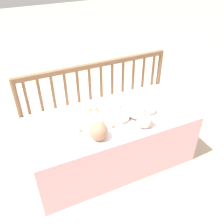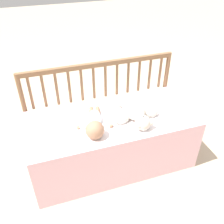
% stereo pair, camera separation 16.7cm
% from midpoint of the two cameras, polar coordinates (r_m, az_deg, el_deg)
% --- Properties ---
extents(ground_plane, '(12.00, 12.00, 0.00)m').
position_cam_midpoint_polar(ground_plane, '(2.19, -2.30, -10.97)').
color(ground_plane, '#C6B293').
extents(crib_mattress, '(1.28, 0.58, 0.46)m').
position_cam_midpoint_polar(crib_mattress, '(2.03, -2.45, -6.56)').
color(crib_mattress, '#EDB7C6').
rests_on(crib_mattress, ground_plane).
extents(crib_rail, '(1.28, 0.04, 0.77)m').
position_cam_midpoint_polar(crib_rail, '(2.08, -6.05, 5.62)').
color(crib_rail, brown).
rests_on(crib_rail, ground_plane).
extents(blanket, '(0.82, 0.51, 0.01)m').
position_cam_midpoint_polar(blanket, '(1.88, -1.90, -1.53)').
color(blanket, white).
rests_on(blanket, crib_mattress).
extents(teddy_bear, '(0.35, 0.45, 0.12)m').
position_cam_midpoint_polar(teddy_bear, '(1.89, 2.42, 0.51)').
color(teddy_bear, silver).
rests_on(teddy_bear, crib_mattress).
extents(baby, '(0.28, 0.40, 0.13)m').
position_cam_midpoint_polar(baby, '(1.75, -6.26, -3.05)').
color(baby, white).
rests_on(baby, crib_mattress).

